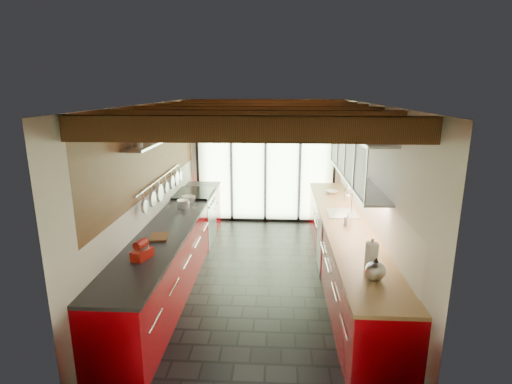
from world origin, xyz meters
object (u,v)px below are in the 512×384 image
kettle (375,270)px  bowl (332,192)px  stand_mixer (142,251)px  paper_towel (371,257)px  soap_bottle (348,219)px

kettle → bowl: 3.45m
stand_mixer → paper_towel: size_ratio=0.78×
kettle → soap_bottle: (0.00, 1.65, -0.01)m
stand_mixer → soap_bottle: bearing=26.6°
bowl → soap_bottle: bearing=-90.0°
paper_towel → bowl: bearing=90.0°
paper_towel → soap_bottle: size_ratio=1.98×
kettle → paper_towel: (0.00, 0.20, 0.05)m
soap_bottle → kettle: bearing=-90.0°
soap_bottle → stand_mixer: bearing=-153.4°
stand_mixer → paper_towel: bearing=-4.2°
bowl → kettle: bearing=-90.0°
kettle → bowl: bearing=90.0°
bowl → stand_mixer: bearing=-129.6°
kettle → paper_towel: 0.20m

